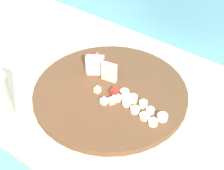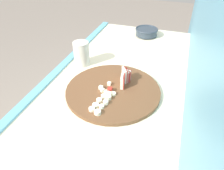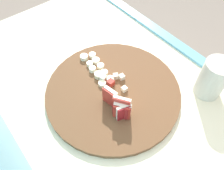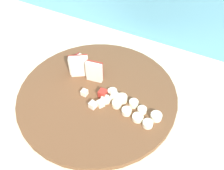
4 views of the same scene
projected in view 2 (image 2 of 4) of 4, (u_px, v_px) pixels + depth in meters
tiled_countertop at (116, 137)px, 1.30m from camera, size 1.38×0.65×0.90m
tile_backsplash at (181, 122)px, 1.07m from camera, size 2.40×0.04×1.39m
cutting_board at (113, 90)px, 0.94m from camera, size 0.42×0.42×0.02m
apple_wedge_fan at (125, 76)px, 0.97m from camera, size 0.10×0.05×0.07m
apple_dice_pile at (107, 89)px, 0.92m from camera, size 0.09×0.07×0.02m
banana_slice_rows at (102, 101)px, 0.86m from camera, size 0.16×0.07×0.02m
ceramic_bowl at (147, 32)px, 1.43m from camera, size 0.15×0.15×0.05m
small_jar at (81, 53)px, 1.11m from camera, size 0.08×0.08×0.13m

